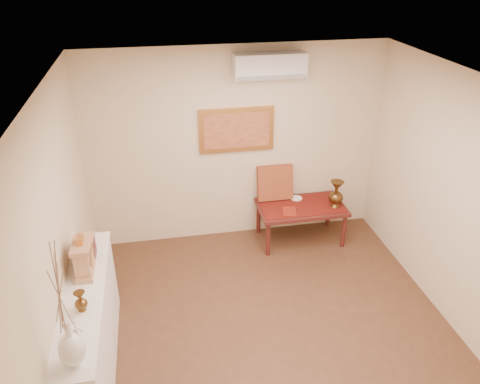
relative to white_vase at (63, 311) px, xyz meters
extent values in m
plane|color=brown|center=(1.80, 0.83, -1.50)|extent=(4.50, 4.50, 0.00)
plane|color=silver|center=(1.80, 0.83, 1.20)|extent=(4.50, 4.50, 0.00)
cube|color=beige|center=(1.80, 3.08, -0.15)|extent=(4.00, 0.02, 2.70)
cube|color=beige|center=(-0.20, 0.83, -0.15)|extent=(0.02, 4.50, 2.70)
cube|color=beige|center=(3.80, 0.83, -0.15)|extent=(0.02, 4.50, 2.70)
cube|color=#601610|center=(2.65, 2.71, -0.95)|extent=(1.14, 0.59, 0.01)
cylinder|color=white|center=(2.63, 2.91, -0.94)|extent=(0.17, 0.17, 0.01)
cube|color=maroon|center=(2.43, 2.56, -0.94)|extent=(0.23, 0.28, 0.01)
cube|color=maroon|center=(2.33, 2.98, -0.70)|extent=(0.50, 0.20, 0.51)
cube|color=white|center=(-0.03, 0.83, -1.03)|extent=(0.35, 2.00, 0.95)
cube|color=white|center=(-0.03, 0.83, -0.54)|extent=(0.37, 2.02, 0.03)
cube|color=tan|center=(-0.03, 1.13, -0.50)|extent=(0.16, 0.36, 0.05)
cube|color=tan|center=(-0.03, 1.13, -0.35)|extent=(0.14, 0.30, 0.25)
cylinder|color=beige|center=(0.04, 1.13, -0.35)|extent=(0.01, 0.17, 0.17)
cylinder|color=#C6863F|center=(0.05, 1.13, -0.35)|extent=(0.01, 0.19, 0.19)
cube|color=tan|center=(-0.03, 1.13, -0.20)|extent=(0.17, 0.34, 0.04)
cube|color=#C6863F|center=(-0.03, 1.13, -0.15)|extent=(0.06, 0.11, 0.07)
cube|color=tan|center=(-0.03, 1.38, -0.41)|extent=(0.15, 0.20, 0.22)
cube|color=#501B18|center=(0.05, 1.38, -0.46)|extent=(0.01, 0.17, 0.09)
cube|color=#501B18|center=(0.05, 1.38, -0.36)|extent=(0.01, 0.17, 0.09)
cube|color=tan|center=(-0.03, 1.38, -0.29)|extent=(0.16, 0.21, 0.02)
cube|color=#501B18|center=(2.65, 2.71, -0.98)|extent=(1.20, 0.70, 0.05)
cylinder|color=#501B18|center=(2.11, 2.42, -1.25)|extent=(0.06, 0.06, 0.50)
cylinder|color=#501B18|center=(3.19, 2.42, -1.25)|extent=(0.06, 0.06, 0.50)
cylinder|color=#501B18|center=(2.11, 3.00, -1.25)|extent=(0.06, 0.06, 0.50)
cylinder|color=#501B18|center=(3.19, 3.00, -1.25)|extent=(0.06, 0.06, 0.50)
cube|color=#C6863F|center=(1.80, 3.05, 0.10)|extent=(1.00, 0.05, 0.60)
cube|color=#B96940|center=(1.80, 3.03, 0.10)|extent=(0.88, 0.01, 0.48)
cube|color=silver|center=(2.20, 2.95, 0.95)|extent=(0.90, 0.24, 0.30)
cube|color=gray|center=(2.20, 2.83, 0.83)|extent=(0.86, 0.02, 0.05)
camera|label=1|loc=(0.75, -2.68, 2.26)|focal=35.00mm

